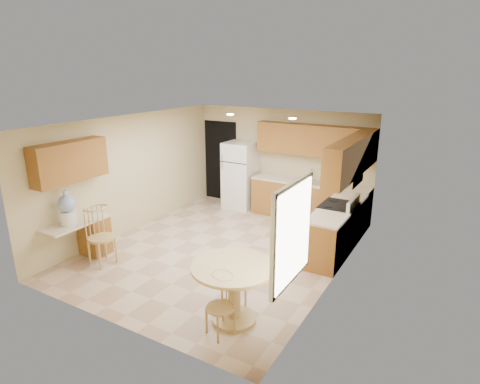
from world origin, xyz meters
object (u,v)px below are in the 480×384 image
Objects in this scene: stove at (337,226)px; chair_desk at (96,232)px; chair_table_a at (231,280)px; refrigerator at (240,175)px; chair_table_b at (217,303)px; dining_table at (234,285)px; water_crock at (67,209)px.

stove is 1.03× the size of chair_desk.
chair_desk reaches higher than chair_table_a.
refrigerator is 1.96× the size of chair_table_b.
chair_desk is at bearing 176.01° from dining_table.
stove reaches higher than chair_table_b.
chair_desk is (-2.95, 0.21, 0.08)m from dining_table.
stove is 1.75× the size of water_crock.
dining_table is 0.23m from chair_table_a.
chair_table_b is at bearing -98.62° from stove.
stove is at bearing 80.20° from dining_table.
dining_table is at bearing 30.93° from chair_table_a.
dining_table is at bearing -61.10° from refrigerator.
water_crock is at bearing 179.58° from dining_table.
stove reaches higher than dining_table.
stove is 4.49m from chair_desk.
water_crock reaches higher than chair_table_a.
chair_desk reaches higher than chair_table_b.
chair_table_b is 1.38× the size of water_crock.
chair_table_b is at bearing -90.00° from dining_table.
chair_desk is (-3.47, -2.83, 0.17)m from stove.
refrigerator is 4.87m from dining_table.
chair_desk is (-2.95, 0.63, 0.12)m from chair_table_b.
refrigerator is 5.25m from chair_table_b.
dining_table is 1.36× the size of chair_table_b.
water_crock reaches higher than stove.
chair_table_a is 0.61m from chair_table_b.
dining_table is at bearing -99.80° from stove.
chair_table_a is 0.99× the size of chair_table_b.
dining_table is (2.35, -4.26, -0.27)m from refrigerator.
chair_table_b is (2.35, -4.68, -0.32)m from refrigerator.
stove is 0.94× the size of dining_table.
chair_table_b is 3.47m from water_crock.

